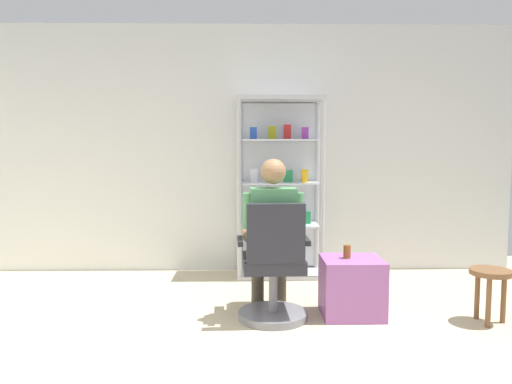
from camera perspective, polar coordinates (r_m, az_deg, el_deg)
The scene contains 7 objects.
back_wall at distance 5.55m, azimuth -1.59°, elevation 4.89°, with size 6.00×0.10×2.70m, color silver.
display_cabinet_main at distance 5.34m, azimuth 2.69°, elevation 0.70°, with size 0.90×0.45×1.90m.
office_chair at distance 3.99m, azimuth 2.04°, elevation -9.19°, with size 0.57×0.56×0.96m.
seated_shopkeeper at distance 4.08m, azimuth 1.84°, elevation -4.28°, with size 0.50×0.58×1.29m.
storage_crate at distance 4.23m, azimuth 10.89°, elevation -10.61°, with size 0.49×0.45×0.48m, color #9E599E.
tea_glass at distance 4.16m, azimuth 10.37°, elevation -6.72°, with size 0.06×0.06×0.11m, color brown.
wooden_stool at distance 4.36m, azimuth 25.23°, elevation -9.13°, with size 0.32×0.32×0.43m.
Camera 1 is at (0.07, -2.55, 1.39)m, focal length 34.99 mm.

